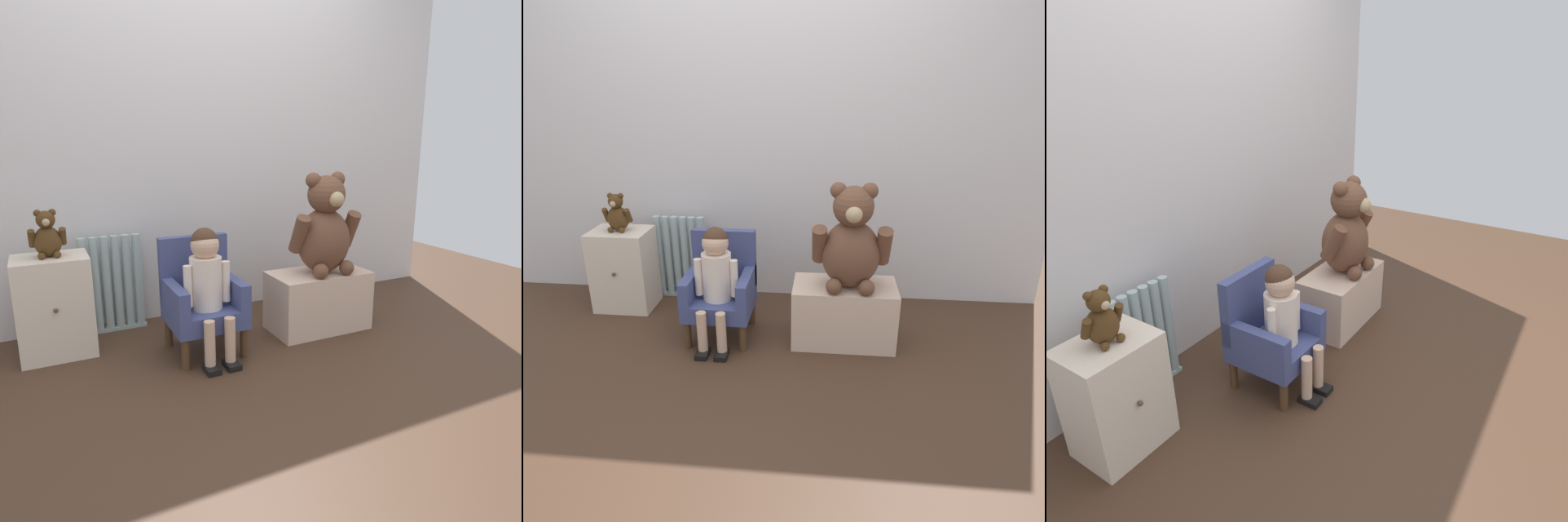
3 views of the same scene
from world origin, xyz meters
TOP-DOWN VIEW (x-y plane):
  - ground_plane at (0.00, 0.00)m, footprint 6.00×6.00m
  - back_wall at (0.00, 1.19)m, footprint 3.80×0.05m
  - radiator at (-0.59, 1.07)m, footprint 0.37×0.05m
  - small_dresser at (-0.92, 0.86)m, footprint 0.38×0.32m
  - child_armchair at (-0.19, 0.58)m, footprint 0.39×0.39m
  - child_figure at (-0.19, 0.48)m, footprint 0.25×0.35m
  - low_bench at (0.55, 0.55)m, footprint 0.60×0.33m
  - large_teddy_bear at (0.57, 0.53)m, footprint 0.43×0.31m
  - small_teddy_bear at (-0.92, 0.86)m, footprint 0.18×0.13m

SIDE VIEW (x-z plane):
  - ground_plane at x=0.00m, z-range 0.00..0.00m
  - low_bench at x=0.55m, z-range 0.00..0.36m
  - small_dresser at x=-0.92m, z-range 0.00..0.55m
  - radiator at x=-0.59m, z-range 0.00..0.59m
  - child_armchair at x=-0.19m, z-range -0.02..0.61m
  - child_figure at x=-0.19m, z-range 0.10..0.80m
  - large_teddy_bear at x=0.57m, z-range 0.33..0.92m
  - small_teddy_bear at x=-0.92m, z-range 0.53..0.78m
  - back_wall at x=0.00m, z-range 0.00..2.40m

